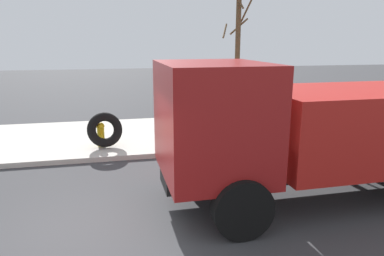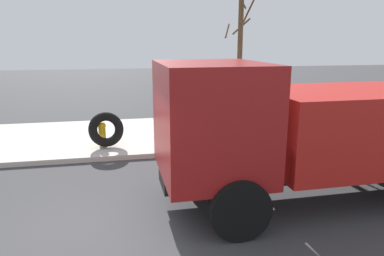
# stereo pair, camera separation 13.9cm
# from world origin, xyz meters

# --- Properties ---
(ground_plane) EXTENTS (80.00, 80.00, 0.00)m
(ground_plane) POSITION_xyz_m (0.00, 0.00, 0.00)
(ground_plane) COLOR #38383A
(sidewalk_curb) EXTENTS (36.00, 5.00, 0.15)m
(sidewalk_curb) POSITION_xyz_m (0.00, 6.50, 0.07)
(sidewalk_curb) COLOR #BCB7AD
(sidewalk_curb) RESTS_ON ground
(fire_hydrant) EXTENTS (0.25, 0.57, 0.77)m
(fire_hydrant) POSITION_xyz_m (0.19, 5.15, 0.56)
(fire_hydrant) COLOR yellow
(fire_hydrant) RESTS_ON sidewalk_curb
(loose_tire) EXTENTS (1.17, 0.75, 1.12)m
(loose_tire) POSITION_xyz_m (0.32, 5.00, 0.71)
(loose_tire) COLOR black
(loose_tire) RESTS_ON sidewalk_curb
(dump_truck_red) EXTENTS (7.03, 2.86, 3.00)m
(dump_truck_red) POSITION_xyz_m (4.84, 0.56, 1.61)
(dump_truck_red) COLOR red
(dump_truck_red) RESTS_ON ground
(bare_tree) EXTENTS (1.24, 1.05, 5.57)m
(bare_tree) POSITION_xyz_m (5.56, 7.74, 3.05)
(bare_tree) COLOR #4C3823
(bare_tree) RESTS_ON sidewalk_curb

